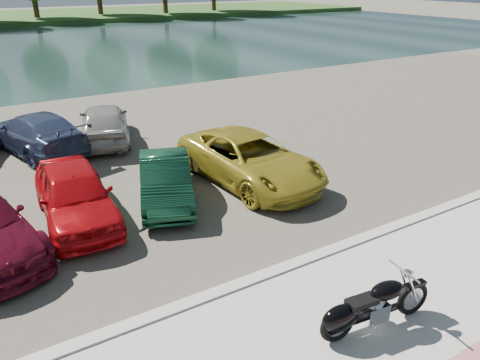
# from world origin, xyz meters

# --- Properties ---
(ground) EXTENTS (200.00, 200.00, 0.00)m
(ground) POSITION_xyz_m (0.00, 0.00, 0.00)
(ground) COLOR #595447
(ground) RESTS_ON ground
(promenade) EXTENTS (60.00, 6.00, 0.10)m
(promenade) POSITION_xyz_m (0.00, -1.00, 0.05)
(promenade) COLOR #AEAAA3
(promenade) RESTS_ON ground
(kerb) EXTENTS (60.00, 0.30, 0.14)m
(kerb) POSITION_xyz_m (0.00, 2.00, 0.07)
(kerb) COLOR #AEAAA3
(kerb) RESTS_ON ground
(parking_lot) EXTENTS (60.00, 18.00, 0.04)m
(parking_lot) POSITION_xyz_m (0.00, 11.00, 0.02)
(parking_lot) COLOR #444037
(parking_lot) RESTS_ON ground
(river) EXTENTS (120.00, 40.00, 0.00)m
(river) POSITION_xyz_m (0.00, 40.00, 0.00)
(river) COLOR #1A2F2C
(river) RESTS_ON ground
(motorcycle) EXTENTS (2.33, 0.75, 1.05)m
(motorcycle) POSITION_xyz_m (-0.26, -0.27, 0.56)
(motorcycle) COLOR black
(motorcycle) RESTS_ON promenade
(car_4) EXTENTS (2.00, 4.35, 1.44)m
(car_4) POSITION_xyz_m (-3.49, 6.59, 0.76)
(car_4) COLOR red
(car_4) RESTS_ON parking_lot
(car_5) EXTENTS (2.59, 4.04, 1.26)m
(car_5) POSITION_xyz_m (-1.10, 6.45, 0.67)
(car_5) COLOR #0F3722
(car_5) RESTS_ON parking_lot
(car_6) EXTENTS (2.82, 5.40, 1.45)m
(car_6) POSITION_xyz_m (1.60, 6.37, 0.77)
(car_6) COLOR #A99827
(car_6) RESTS_ON parking_lot
(car_11) EXTENTS (3.16, 5.23, 1.42)m
(car_11) POSITION_xyz_m (-3.39, 12.50, 0.75)
(car_11) COLOR navy
(car_11) RESTS_ON parking_lot
(car_12) EXTENTS (2.86, 4.62, 1.47)m
(car_12) POSITION_xyz_m (-1.00, 12.41, 0.77)
(car_12) COLOR #A3A39F
(car_12) RESTS_ON parking_lot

